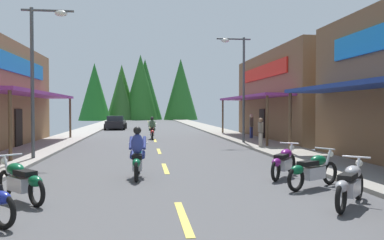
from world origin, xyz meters
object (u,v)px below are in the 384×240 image
object	(u,v)px
motorcycle_parked_left_2	(20,180)
rider_cruising_trailing	(152,130)
pedestrian_browsing	(251,125)
motorcycle_parked_right_1	(350,184)
rider_cruising_lead	(137,156)
pedestrian_by_shop	(261,131)
streetlamp_left	(40,62)
motorcycle_parked_right_3	(284,162)
motorcycle_parked_right_2	(313,170)
parked_car_curbside	(116,123)
streetlamp_right	(239,75)

from	to	relation	value
motorcycle_parked_left_2	rider_cruising_trailing	size ratio (longest dim) A/B	0.77
pedestrian_browsing	motorcycle_parked_right_1	bearing A→B (deg)	-58.80
rider_cruising_lead	pedestrian_by_shop	world-z (taller)	pedestrian_by_shop
motorcycle_parked_right_1	pedestrian_browsing	size ratio (longest dim) A/B	0.94
streetlamp_left	pedestrian_by_shop	distance (m)	11.22
motorcycle_parked_right_1	rider_cruising_trailing	distance (m)	19.51
pedestrian_browsing	motorcycle_parked_right_3	bearing A→B (deg)	-61.64
motorcycle_parked_right_3	motorcycle_parked_left_2	bearing A→B (deg)	146.13
motorcycle_parked_right_2	parked_car_curbside	xyz separation A→B (m)	(-7.29, 30.49, 0.20)
streetlamp_left	motorcycle_parked_right_1	world-z (taller)	streetlamp_left
motorcycle_parked_right_2	pedestrian_by_shop	distance (m)	10.04
streetlamp_right	pedestrian_browsing	bearing A→B (deg)	61.77
streetlamp_left	motorcycle_parked_right_3	size ratio (longest dim) A/B	3.56
motorcycle_parked_right_1	pedestrian_by_shop	size ratio (longest dim) A/B	1.00
motorcycle_parked_right_2	motorcycle_parked_left_2	bearing A→B (deg)	154.40
motorcycle_parked_right_3	parked_car_curbside	world-z (taller)	parked_car_curbside
motorcycle_parked_left_2	pedestrian_browsing	xyz separation A→B (m)	(10.07, 16.40, 0.53)
rider_cruising_lead	rider_cruising_trailing	world-z (taller)	same
rider_cruising_lead	parked_car_curbside	xyz separation A→B (m)	(-2.65, 28.36, 0.03)
streetlamp_right	motorcycle_parked_right_2	distance (m)	13.26
rider_cruising_lead	pedestrian_by_shop	xyz separation A→B (m)	(6.30, 7.76, 0.29)
motorcycle_parked_right_2	parked_car_curbside	distance (m)	31.35
streetlamp_right	pedestrian_browsing	size ratio (longest dim) A/B	3.64
rider_cruising_lead	rider_cruising_trailing	size ratio (longest dim) A/B	1.00
pedestrian_browsing	rider_cruising_lead	bearing A→B (deg)	-78.23
motorcycle_parked_right_1	parked_car_curbside	distance (m)	33.23
parked_car_curbside	pedestrian_by_shop	bearing A→B (deg)	-155.95
rider_cruising_lead	motorcycle_parked_right_3	bearing A→B (deg)	-95.36
motorcycle_parked_right_1	parked_car_curbside	bearing A→B (deg)	55.54
streetlamp_right	motorcycle_parked_left_2	world-z (taller)	streetlamp_right
pedestrian_by_shop	rider_cruising_trailing	bearing A→B (deg)	119.74
motorcycle_parked_right_1	rider_cruising_trailing	xyz separation A→B (m)	(-3.81, 19.13, 0.17)
motorcycle_parked_right_1	motorcycle_parked_right_2	xyz separation A→B (m)	(0.06, 1.95, 0.00)
streetlamp_right	motorcycle_parked_right_2	bearing A→B (deg)	-95.35
rider_cruising_trailing	pedestrian_browsing	xyz separation A→B (m)	(6.71, -1.40, 0.36)
streetlamp_left	rider_cruising_trailing	bearing A→B (deg)	66.19
motorcycle_parked_right_1	pedestrian_by_shop	distance (m)	11.97
parked_car_curbside	pedestrian_browsing	bearing A→B (deg)	-144.83
motorcycle_parked_right_1	streetlamp_left	bearing A→B (deg)	88.26
pedestrian_by_shop	streetlamp_right	bearing A→B (deg)	92.13
streetlamp_left	motorcycle_parked_right_2	xyz separation A→B (m)	(8.59, -6.50, -3.52)
streetlamp_right	rider_cruising_trailing	xyz separation A→B (m)	(-5.05, 4.49, -3.46)
streetlamp_left	motorcycle_parked_right_3	bearing A→B (deg)	-30.44
motorcycle_parked_right_2	motorcycle_parked_left_2	world-z (taller)	same
rider_cruising_lead	parked_car_curbside	distance (m)	28.49
streetlamp_right	parked_car_curbside	world-z (taller)	streetlamp_right
motorcycle_parked_right_2	parked_car_curbside	world-z (taller)	parked_car_curbside
rider_cruising_lead	rider_cruising_trailing	bearing A→B (deg)	-1.20
rider_cruising_lead	rider_cruising_trailing	distance (m)	15.08
motorcycle_parked_right_1	rider_cruising_lead	size ratio (longest dim) A/B	0.76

